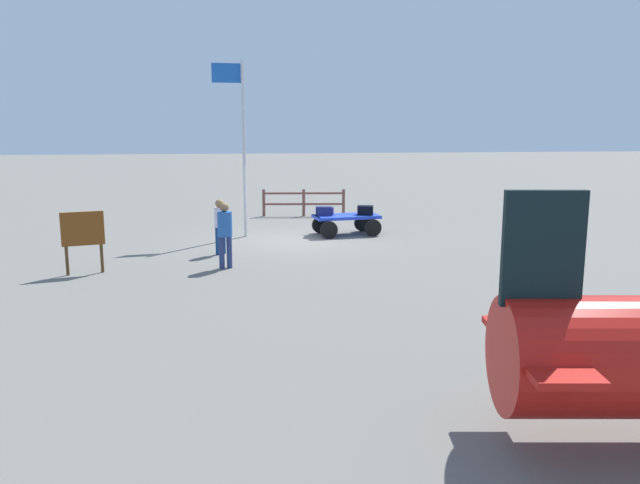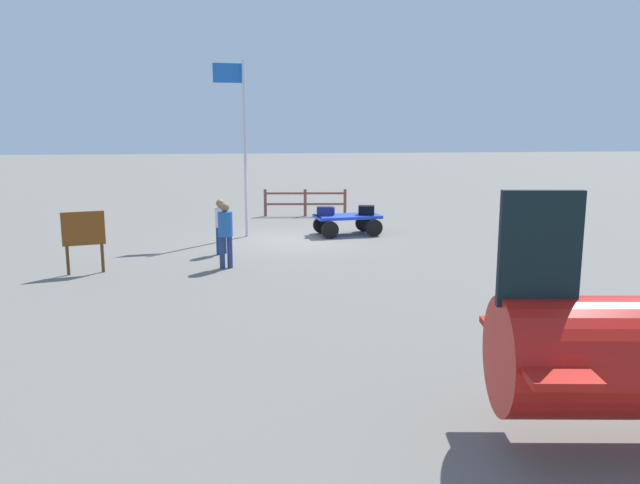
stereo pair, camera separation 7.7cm
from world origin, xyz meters
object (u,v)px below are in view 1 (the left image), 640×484
suitcase_grey (324,211)px  suitcase_maroon (365,210)px  worker_trailing (225,229)px  worker_lead (220,223)px  flagpole (240,133)px  luggage_cart (346,221)px  suitcase_olive (325,211)px  signboard (83,233)px

suitcase_grey → suitcase_maroon: size_ratio=0.94×
suitcase_grey → worker_trailing: (3.19, 4.59, 0.21)m
suitcase_grey → worker_trailing: worker_trailing is taller
worker_lead → flagpole: 3.85m
luggage_cart → suitcase_olive: size_ratio=3.88×
luggage_cart → worker_trailing: size_ratio=1.34×
suitcase_maroon → worker_trailing: worker_trailing is taller
suitcase_olive → signboard: 8.39m
suitcase_olive → suitcase_maroon: bearing=172.8°
luggage_cart → signboard: size_ratio=1.47×
suitcase_olive → flagpole: 3.84m
suitcase_grey → worker_lead: size_ratio=0.35×
suitcase_maroon → flagpole: (4.15, -0.13, 2.58)m
suitcase_olive → signboard: size_ratio=0.38×
suitcase_grey → worker_trailing: size_ratio=0.33×
suitcase_grey → suitcase_maroon: 1.42m
suitcase_olive → signboard: (6.77, 4.96, 0.23)m
worker_lead → flagpole: flagpole is taller
suitcase_olive → worker_lead: worker_lead is taller
suitcase_olive → suitcase_maroon: size_ratio=0.99×
suitcase_maroon → suitcase_grey: bearing=0.2°
luggage_cart → suitcase_olive: 0.76m
worker_lead → signboard: worker_lead is taller
worker_lead → worker_trailing: worker_trailing is taller
suitcase_maroon → signboard: signboard is taller
suitcase_grey → flagpole: (2.73, -0.13, 2.59)m
luggage_cart → worker_lead: 4.97m
signboard → worker_trailing: bearing=-176.8°
suitcase_olive → worker_trailing: 5.79m
suitcase_grey → flagpole: 3.77m
suitcase_olive → worker_lead: 4.51m
flagpole → signboard: bearing=51.2°
suitcase_grey → suitcase_maroon: (-1.42, -0.00, 0.01)m
flagpole → suitcase_maroon: bearing=178.2°
worker_trailing → flagpole: bearing=-95.5°
suitcase_maroon → worker_trailing: size_ratio=0.35×
worker_trailing → flagpole: size_ratio=0.30×
suitcase_grey → signboard: bearing=35.6°
luggage_cart → worker_trailing: worker_trailing is taller
suitcase_olive → worker_lead: bearing=40.1°
suitcase_olive → worker_trailing: bearing=55.6°
suitcase_grey → suitcase_maroon: bearing=-179.8°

